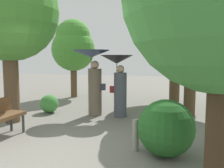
{
  "coord_description": "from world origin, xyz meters",
  "views": [
    {
      "loc": [
        2.08,
        -3.48,
        1.73
      ],
      "look_at": [
        0.0,
        3.89,
        0.91
      ],
      "focal_mm": 38.96,
      "sensor_mm": 36.0,
      "label": 1
    }
  ],
  "objects_px": {
    "person_left": "(93,70)",
    "tree_mid_left": "(73,46)",
    "tree_far_back": "(176,18)",
    "tree_mid_right": "(192,21)",
    "tree_near_left": "(8,1)",
    "person_right": "(118,75)",
    "path_marker_post": "(135,135)"
  },
  "relations": [
    {
      "from": "path_marker_post",
      "to": "tree_far_back",
      "type": "bearing_deg",
      "value": 84.29
    },
    {
      "from": "tree_mid_right",
      "to": "tree_near_left",
      "type": "bearing_deg",
      "value": -155.64
    },
    {
      "from": "person_right",
      "to": "tree_near_left",
      "type": "bearing_deg",
      "value": 121.83
    },
    {
      "from": "person_right",
      "to": "tree_near_left",
      "type": "xyz_separation_m",
      "value": [
        -2.62,
        -1.36,
        1.95
      ]
    },
    {
      "from": "tree_far_back",
      "to": "tree_mid_left",
      "type": "bearing_deg",
      "value": -179.04
    },
    {
      "from": "tree_far_back",
      "to": "tree_mid_right",
      "type": "bearing_deg",
      "value": -77.89
    },
    {
      "from": "person_right",
      "to": "path_marker_post",
      "type": "distance_m",
      "value": 2.85
    },
    {
      "from": "tree_mid_left",
      "to": "tree_far_back",
      "type": "bearing_deg",
      "value": 0.96
    },
    {
      "from": "person_right",
      "to": "tree_mid_right",
      "type": "relative_size",
      "value": 0.42
    },
    {
      "from": "tree_mid_right",
      "to": "tree_far_back",
      "type": "distance_m",
      "value": 2.44
    },
    {
      "from": "tree_near_left",
      "to": "path_marker_post",
      "type": "bearing_deg",
      "value": -17.57
    },
    {
      "from": "person_left",
      "to": "tree_near_left",
      "type": "bearing_deg",
      "value": 131.04
    },
    {
      "from": "person_left",
      "to": "tree_mid_right",
      "type": "height_order",
      "value": "tree_mid_right"
    },
    {
      "from": "tree_near_left",
      "to": "tree_mid_right",
      "type": "relative_size",
      "value": 1.1
    },
    {
      "from": "person_left",
      "to": "tree_mid_right",
      "type": "bearing_deg",
      "value": -70.97
    },
    {
      "from": "tree_near_left",
      "to": "tree_mid_right",
      "type": "distance_m",
      "value": 5.12
    },
    {
      "from": "path_marker_post",
      "to": "person_right",
      "type": "bearing_deg",
      "value": 111.28
    },
    {
      "from": "tree_far_back",
      "to": "person_right",
      "type": "bearing_deg",
      "value": -116.42
    },
    {
      "from": "person_left",
      "to": "tree_near_left",
      "type": "distance_m",
      "value": 2.93
    },
    {
      "from": "tree_far_back",
      "to": "path_marker_post",
      "type": "relative_size",
      "value": 8.17
    },
    {
      "from": "person_left",
      "to": "person_right",
      "type": "bearing_deg",
      "value": -85.69
    },
    {
      "from": "person_left",
      "to": "person_right",
      "type": "xyz_separation_m",
      "value": [
        0.79,
        0.0,
        -0.12
      ]
    },
    {
      "from": "tree_mid_left",
      "to": "path_marker_post",
      "type": "height_order",
      "value": "tree_mid_left"
    },
    {
      "from": "tree_mid_right",
      "to": "person_right",
      "type": "bearing_deg",
      "value": -159.96
    },
    {
      "from": "person_left",
      "to": "tree_mid_left",
      "type": "relative_size",
      "value": 0.58
    },
    {
      "from": "tree_mid_left",
      "to": "path_marker_post",
      "type": "bearing_deg",
      "value": -55.53
    },
    {
      "from": "tree_near_left",
      "to": "path_marker_post",
      "type": "height_order",
      "value": "tree_near_left"
    },
    {
      "from": "person_left",
      "to": "tree_far_back",
      "type": "bearing_deg",
      "value": -32.68
    },
    {
      "from": "tree_near_left",
      "to": "tree_far_back",
      "type": "xyz_separation_m",
      "value": [
        4.15,
        4.45,
        0.09
      ]
    },
    {
      "from": "person_right",
      "to": "tree_far_back",
      "type": "xyz_separation_m",
      "value": [
        1.53,
        3.08,
        2.04
      ]
    },
    {
      "from": "tree_near_left",
      "to": "tree_mid_left",
      "type": "distance_m",
      "value": 4.47
    },
    {
      "from": "person_left",
      "to": "path_marker_post",
      "type": "relative_size",
      "value": 3.3
    }
  ]
}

